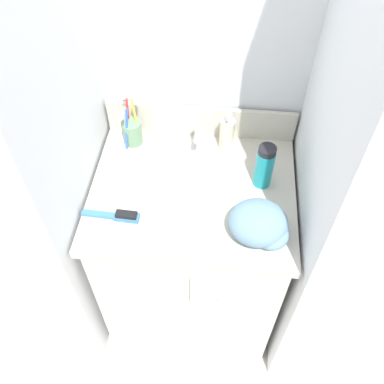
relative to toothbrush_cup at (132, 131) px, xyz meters
The scene contains 12 objects.
ground_plane 0.91m from the toothbrush_cup, 40.59° to the right, with size 6.00×6.00×0.00m, color beige.
wall_back 0.37m from the toothbrush_cup, 27.90° to the left, with size 0.87×0.08×2.20m, color silver.
wall_left 0.36m from the toothbrush_cup, 126.17° to the right, with size 0.08×0.65×2.20m, color silver.
wall_right 0.72m from the toothbrush_cup, 18.07° to the right, with size 0.08×0.65×2.20m, color silver.
vanity 0.54m from the toothbrush_cup, 41.22° to the right, with size 0.69×0.59×0.79m.
backsplash 0.25m from the toothbrush_cup, 15.96° to the left, with size 0.69×0.02×0.12m.
sink_faucet 0.24m from the toothbrush_cup, ahead, with size 0.09×0.09×0.14m.
toothbrush_cup is the anchor object (origin of this frame).
soap_dispenser 0.34m from the toothbrush_cup, ahead, with size 0.05×0.05×0.16m.
shaving_cream_can 0.50m from the toothbrush_cup, 18.14° to the right, with size 0.06×0.06×0.17m.
hairbrush 0.35m from the toothbrush_cup, 86.76° to the right, with size 0.19×0.04×0.03m.
hand_towel 0.59m from the toothbrush_cup, 38.33° to the right, with size 0.19×0.17×0.11m.
Camera 1 is at (0.09, -0.92, 1.90)m, focal length 40.00 mm.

